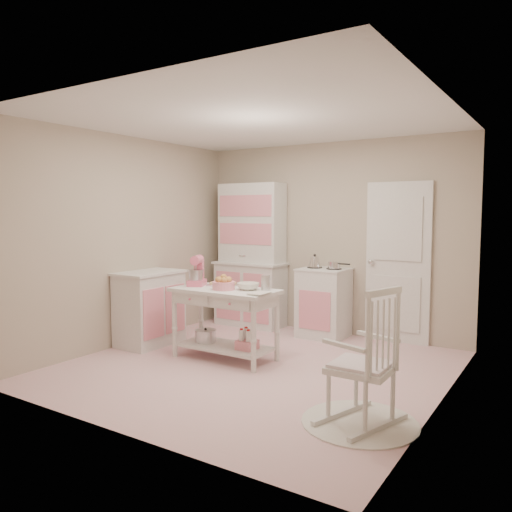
{
  "coord_description": "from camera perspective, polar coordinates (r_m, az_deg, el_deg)",
  "views": [
    {
      "loc": [
        2.82,
        -4.4,
        1.65
      ],
      "look_at": [
        -0.36,
        0.58,
        1.14
      ],
      "focal_mm": 35.0,
      "sensor_mm": 36.0,
      "label": 1
    }
  ],
  "objects": [
    {
      "name": "room_shell",
      "position": [
        5.22,
        -0.08,
        4.93
      ],
      "size": [
        3.84,
        3.84,
        2.62
      ],
      "color": "pink",
      "rests_on": "ground"
    },
    {
      "name": "door",
      "position": [
        6.57,
        15.91,
        -0.73
      ],
      "size": [
        0.82,
        0.05,
        2.04
      ],
      "primitive_type": "cube",
      "color": "white",
      "rests_on": "ground"
    },
    {
      "name": "hutch",
      "position": [
        7.27,
        -0.64,
        0.15
      ],
      "size": [
        1.06,
        0.5,
        2.08
      ],
      "primitive_type": "cube",
      "color": "white",
      "rests_on": "ground"
    },
    {
      "name": "stove",
      "position": [
        6.72,
        7.75,
        -5.28
      ],
      "size": [
        0.62,
        0.57,
        0.92
      ],
      "primitive_type": "cube",
      "color": "white",
      "rests_on": "ground"
    },
    {
      "name": "base_cabinet",
      "position": [
        6.43,
        -12.06,
        -5.83
      ],
      "size": [
        0.54,
        0.84,
        0.92
      ],
      "primitive_type": "cube",
      "color": "white",
      "rests_on": "ground"
    },
    {
      "name": "lace_rug",
      "position": [
        4.22,
        11.78,
        -18.13
      ],
      "size": [
        0.92,
        0.92,
        0.01
      ],
      "primitive_type": "cylinder",
      "color": "white",
      "rests_on": "ground"
    },
    {
      "name": "rocking_chair",
      "position": [
        4.03,
        11.92,
        -11.0
      ],
      "size": [
        0.68,
        0.83,
        1.1
      ],
      "primitive_type": "cube",
      "rotation": [
        0.0,
        0.0,
        -0.31
      ],
      "color": "white",
      "rests_on": "ground"
    },
    {
      "name": "work_table",
      "position": [
        5.69,
        -3.56,
        -7.76
      ],
      "size": [
        1.2,
        0.6,
        0.8
      ],
      "primitive_type": "cube",
      "color": "white",
      "rests_on": "ground"
    },
    {
      "name": "stand_mixer",
      "position": [
        5.86,
        -6.8,
        -1.74
      ],
      "size": [
        0.3,
        0.34,
        0.34
      ],
      "primitive_type": "cube",
      "rotation": [
        0.0,
        0.0,
        0.41
      ],
      "color": "#E76182",
      "rests_on": "work_table"
    },
    {
      "name": "cookie_tray",
      "position": [
        5.84,
        -3.73,
        -3.34
      ],
      "size": [
        0.34,
        0.24,
        0.02
      ],
      "primitive_type": "cube",
      "color": "silver",
      "rests_on": "work_table"
    },
    {
      "name": "bread_basket",
      "position": [
        5.55,
        -3.73,
        -3.39
      ],
      "size": [
        0.25,
        0.25,
        0.09
      ],
      "primitive_type": "cylinder",
      "color": "pink",
      "rests_on": "work_table"
    },
    {
      "name": "mixing_bowl",
      "position": [
        5.52,
        -0.91,
        -3.49
      ],
      "size": [
        0.25,
        0.25,
        0.08
      ],
      "primitive_type": "imported",
      "color": "white",
      "rests_on": "work_table"
    },
    {
      "name": "metal_pitcher",
      "position": [
        5.49,
        1.12,
        -3.06
      ],
      "size": [
        0.1,
        0.1,
        0.17
      ],
      "primitive_type": "cylinder",
      "color": "silver",
      "rests_on": "work_table"
    },
    {
      "name": "recipe_book",
      "position": [
        5.26,
        -0.39,
        -4.23
      ],
      "size": [
        0.17,
        0.23,
        0.02
      ],
      "primitive_type": "imported",
      "rotation": [
        0.0,
        0.0,
        -0.0
      ],
      "color": "white",
      "rests_on": "work_table"
    }
  ]
}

